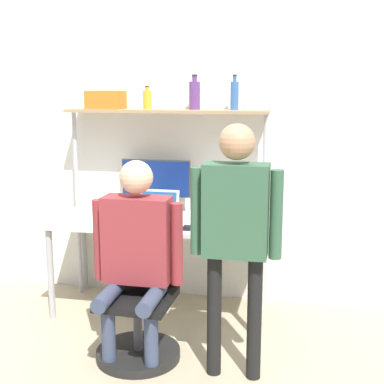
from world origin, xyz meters
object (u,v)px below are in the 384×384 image
(bottle_amber, at_px, (147,99))
(person_standing, at_px, (236,221))
(bottle_purple, at_px, (195,95))
(office_chair, at_px, (140,318))
(monitor, at_px, (156,183))
(storage_box, at_px, (106,100))
(person_seated, at_px, (136,246))
(bottle_blue, at_px, (235,95))
(cell_phone, at_px, (187,228))
(laptop, at_px, (157,215))

(bottle_amber, bearing_deg, person_standing, -51.88)
(bottle_purple, bearing_deg, office_chair, -100.31)
(office_chair, bearing_deg, monitor, 98.78)
(storage_box, bearing_deg, person_seated, -61.08)
(bottle_amber, relative_size, storage_box, 0.66)
(person_seated, xyz_separation_m, bottle_blue, (0.49, 1.01, 0.94))
(monitor, xyz_separation_m, storage_box, (-0.41, -0.02, 0.67))
(person_seated, xyz_separation_m, person_standing, (0.65, -0.08, 0.22))
(bottle_blue, bearing_deg, person_seated, -115.90)
(bottle_purple, height_order, storage_box, bottle_purple)
(bottle_blue, height_order, bottle_amber, bottle_blue)
(cell_phone, distance_m, bottle_purple, 1.05)
(cell_phone, bearing_deg, office_chair, -111.68)
(bottle_purple, bearing_deg, laptop, -120.18)
(laptop, distance_m, person_seated, 0.65)
(laptop, relative_size, bottle_blue, 1.15)
(person_seated, bearing_deg, cell_phone, 69.78)
(cell_phone, height_order, office_chair, office_chair)
(person_seated, height_order, bottle_blue, bottle_blue)
(office_chair, bearing_deg, laptop, 93.63)
(cell_phone, relative_size, bottle_amber, 0.82)
(person_seated, xyz_separation_m, bottle_purple, (0.18, 1.01, 0.94))
(monitor, relative_size, bottle_blue, 2.15)
(person_standing, distance_m, bottle_amber, 1.55)
(monitor, height_order, bottle_amber, bottle_amber)
(office_chair, xyz_separation_m, person_standing, (0.65, -0.13, 0.73))
(storage_box, bearing_deg, person_standing, -42.13)
(cell_phone, bearing_deg, storage_box, 150.34)
(bottle_amber, bearing_deg, laptop, -65.03)
(person_seated, relative_size, bottle_purple, 4.91)
(cell_phone, height_order, bottle_amber, bottle_amber)
(monitor, height_order, person_standing, person_standing)
(person_seated, bearing_deg, bottle_blue, 64.10)
(monitor, xyz_separation_m, person_seated, (0.15, -1.03, -0.23))
(person_standing, bearing_deg, bottle_blue, 98.26)
(monitor, bearing_deg, cell_phone, -51.47)
(person_seated, bearing_deg, laptop, 93.27)
(monitor, bearing_deg, laptop, -73.48)
(office_chair, relative_size, bottle_amber, 4.87)
(office_chair, height_order, bottle_amber, bottle_amber)
(storage_box, bearing_deg, laptop, -35.16)
(person_standing, bearing_deg, storage_box, 137.87)
(laptop, distance_m, bottle_purple, 0.99)
(person_standing, bearing_deg, monitor, 125.82)
(laptop, bearing_deg, monitor, 106.52)
(person_standing, height_order, storage_box, storage_box)
(cell_phone, distance_m, person_seated, 0.61)
(laptop, xyz_separation_m, bottle_purple, (0.21, 0.37, 0.89))
(person_standing, height_order, bottle_purple, bottle_purple)
(laptop, relative_size, person_seated, 0.23)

